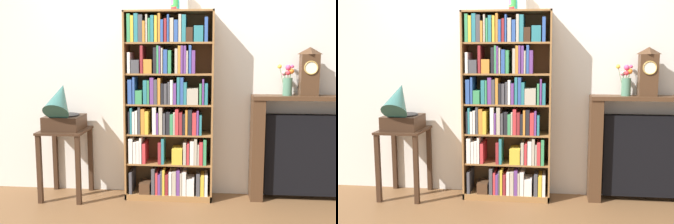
% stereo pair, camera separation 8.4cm
% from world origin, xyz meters
% --- Properties ---
extents(ground_plane, '(8.27, 6.40, 0.02)m').
position_xyz_m(ground_plane, '(0.00, 0.00, -0.01)').
color(ground_plane, brown).
extents(wall_back, '(5.27, 0.08, 2.67)m').
position_xyz_m(wall_back, '(0.19, 0.31, 1.33)').
color(wall_back, silver).
rests_on(wall_back, ground).
extents(bookshelf, '(0.87, 0.30, 1.87)m').
position_xyz_m(bookshelf, '(-0.01, 0.11, 0.91)').
color(bookshelf, olive).
rests_on(bookshelf, ground).
extents(side_table_left, '(0.45, 0.47, 0.70)m').
position_xyz_m(side_table_left, '(-1.05, 0.03, 0.51)').
color(side_table_left, '#382316').
rests_on(side_table_left, ground).
extents(gramophone, '(0.36, 0.49, 0.53)m').
position_xyz_m(gramophone, '(-1.05, -0.03, 0.91)').
color(gramophone, '#382316').
rests_on(gramophone, side_table_left).
extents(fireplace_mantel, '(1.22, 0.24, 1.06)m').
position_xyz_m(fireplace_mantel, '(1.43, 0.17, 0.52)').
color(fireplace_mantel, '#472D1C').
rests_on(fireplace_mantel, ground).
extents(mantel_clock, '(0.17, 0.13, 0.47)m').
position_xyz_m(mantel_clock, '(1.35, 0.15, 1.29)').
color(mantel_clock, '#472D1C').
rests_on(mantel_clock, fireplace_mantel).
extents(flower_vase, '(0.18, 0.16, 0.30)m').
position_xyz_m(flower_vase, '(1.15, 0.15, 1.19)').
color(flower_vase, '#4C7A60').
rests_on(flower_vase, fireplace_mantel).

